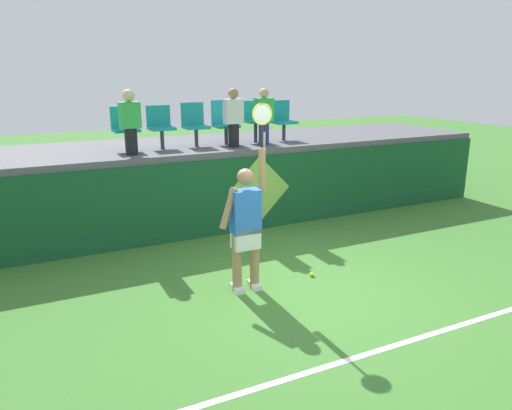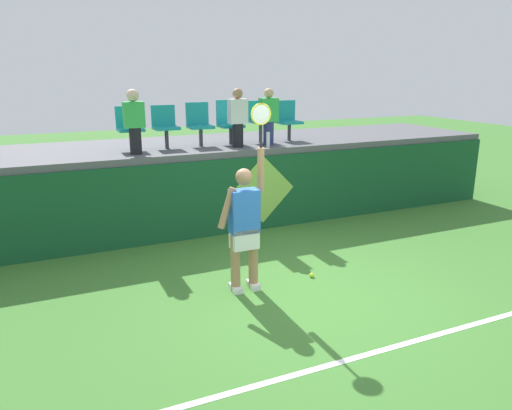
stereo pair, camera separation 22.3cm
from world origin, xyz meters
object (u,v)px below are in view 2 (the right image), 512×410
at_px(tennis_ball, 312,275).
at_px(water_bottle, 268,139).
at_px(tennis_player, 245,224).
at_px(stadium_chair_4, 259,118).
at_px(stadium_chair_5, 288,119).
at_px(spectator_2, 269,116).
at_px(spectator_1, 134,120).
at_px(stadium_chair_2, 199,122).
at_px(stadium_chair_0, 130,126).
at_px(stadium_chair_1, 165,124).
at_px(stadium_chair_3, 229,121).
at_px(spectator_0, 238,117).

height_order(tennis_ball, water_bottle, water_bottle).
relative_size(tennis_player, stadium_chair_4, 3.11).
bearing_deg(stadium_chair_5, tennis_ball, -111.52).
xyz_separation_m(stadium_chair_4, spectator_2, (0.00, -0.43, 0.08)).
distance_m(tennis_player, spectator_2, 3.43).
bearing_deg(water_bottle, spectator_1, 175.44).
height_order(stadium_chair_2, stadium_chair_5, stadium_chair_2).
bearing_deg(stadium_chair_0, stadium_chair_4, -0.06).
bearing_deg(stadium_chair_1, stadium_chair_2, 0.44).
bearing_deg(stadium_chair_1, stadium_chair_0, -179.99).
distance_m(stadium_chair_3, spectator_2, 0.78).
bearing_deg(stadium_chair_0, spectator_0, -12.89).
relative_size(spectator_0, spectator_1, 0.98).
bearing_deg(stadium_chair_1, spectator_1, -143.77).
relative_size(stadium_chair_0, stadium_chair_5, 0.97).
bearing_deg(spectator_0, tennis_ball, -90.08).
bearing_deg(stadium_chair_0, stadium_chair_3, 0.27).
height_order(stadium_chair_0, spectator_1, spectator_1).
distance_m(stadium_chair_3, spectator_1, 1.96).
height_order(spectator_0, spectator_1, spectator_1).
bearing_deg(stadium_chair_5, tennis_player, -125.82).
relative_size(stadium_chair_1, spectator_1, 0.71).
height_order(tennis_ball, stadium_chair_4, stadium_chair_4).
relative_size(tennis_ball, spectator_2, 0.06).
relative_size(stadium_chair_4, spectator_2, 0.76).
distance_m(tennis_player, tennis_ball, 1.38).
distance_m(stadium_chair_2, stadium_chair_4, 1.24).
xyz_separation_m(stadium_chair_1, spectator_0, (1.26, -0.43, 0.13)).
bearing_deg(spectator_0, stadium_chair_5, 18.95).
relative_size(stadium_chair_3, stadium_chair_4, 1.04).
xyz_separation_m(tennis_player, stadium_chair_0, (-0.86, 3.21, 1.00)).
distance_m(stadium_chair_2, stadium_chair_3, 0.61).
bearing_deg(stadium_chair_2, stadium_chair_3, 0.37).
height_order(stadium_chair_0, spectator_0, spectator_0).
xyz_separation_m(tennis_player, stadium_chair_4, (1.68, 3.21, 1.04)).
xyz_separation_m(tennis_ball, stadium_chair_0, (-1.90, 3.24, 1.91)).
xyz_separation_m(tennis_player, spectator_1, (-0.86, 2.74, 1.14)).
distance_m(stadium_chair_5, spectator_2, 0.78).
height_order(stadium_chair_4, spectator_2, spectator_2).
relative_size(tennis_ball, stadium_chair_0, 0.09).
bearing_deg(tennis_ball, stadium_chair_1, 111.18).
relative_size(stadium_chair_2, spectator_0, 0.75).
xyz_separation_m(tennis_player, stadium_chair_2, (0.44, 3.21, 1.01)).
bearing_deg(stadium_chair_0, stadium_chair_5, 0.06).
bearing_deg(stadium_chair_3, tennis_ball, -90.07).
bearing_deg(water_bottle, tennis_player, -121.46).
bearing_deg(stadium_chair_1, stadium_chair_4, -0.09).
bearing_deg(spectator_0, tennis_player, -110.60).
height_order(tennis_player, spectator_1, spectator_1).
height_order(tennis_ball, stadium_chair_2, stadium_chair_2).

